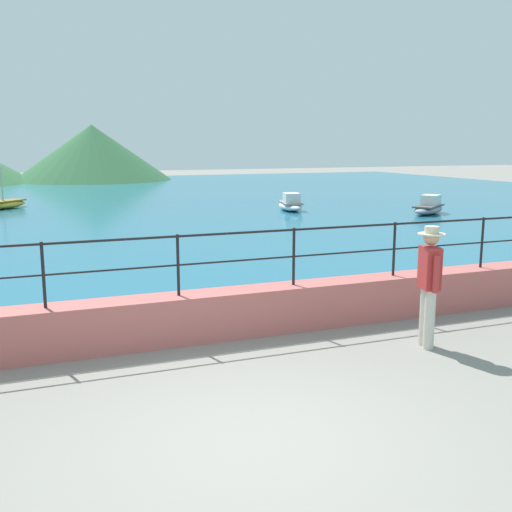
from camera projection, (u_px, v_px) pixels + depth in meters
name	position (u px, v px, depth m)	size (l,w,h in m)	color
ground_plane	(260.00, 439.00, 5.92)	(120.00, 120.00, 0.00)	gray
promenade_wall	(179.00, 318.00, 8.79)	(20.00, 0.56, 0.70)	#BC605B
railing	(178.00, 253.00, 8.61)	(18.44, 0.04, 0.90)	black
lake_water	(67.00, 202.00, 29.57)	(64.00, 44.32, 0.06)	#236B89
hill_secondary	(93.00, 153.00, 46.80)	(12.30, 12.30, 4.34)	#33663D
person_walking	(429.00, 280.00, 8.44)	(0.38, 0.55, 1.75)	beige
boat_0	(429.00, 207.00, 24.32)	(2.40, 2.06, 0.76)	gray
boat_2	(5.00, 204.00, 26.34)	(2.21, 2.31, 1.87)	gold
boat_3	(291.00, 204.00, 25.61)	(1.39, 2.44, 0.76)	white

